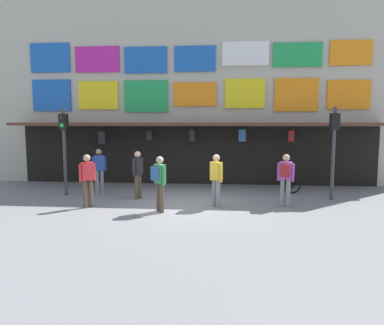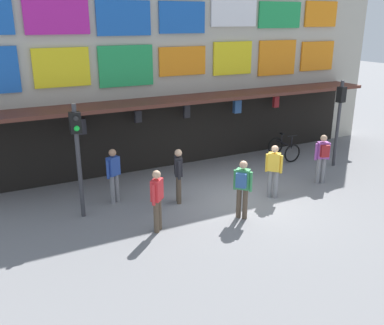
{
  "view_description": "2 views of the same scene",
  "coord_description": "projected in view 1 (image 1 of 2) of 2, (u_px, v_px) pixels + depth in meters",
  "views": [
    {
      "loc": [
        1.23,
        -11.4,
        2.69
      ],
      "look_at": [
        0.13,
        1.04,
        1.27
      ],
      "focal_mm": 33.45,
      "sensor_mm": 36.0,
      "label": 1
    },
    {
      "loc": [
        -6.79,
        -9.91,
        5.27
      ],
      "look_at": [
        -1.35,
        0.61,
        1.25
      ],
      "focal_mm": 39.6,
      "sensor_mm": 36.0,
      "label": 2
    }
  ],
  "objects": [
    {
      "name": "pedestrian_in_red",
      "position": [
        87.0,
        178.0,
        11.2
      ],
      "size": [
        0.41,
        0.41,
        1.68
      ],
      "color": "brown",
      "rests_on": "ground"
    },
    {
      "name": "pedestrian_in_green",
      "position": [
        286.0,
        176.0,
        11.27
      ],
      "size": [
        0.51,
        0.44,
        1.68
      ],
      "color": "gray",
      "rests_on": "ground"
    },
    {
      "name": "pedestrian_in_yellow",
      "position": [
        138.0,
        172.0,
        12.46
      ],
      "size": [
        0.33,
        0.5,
        1.68
      ],
      "color": "brown",
      "rests_on": "ground"
    },
    {
      "name": "shopfront",
      "position": [
        196.0,
        93.0,
        15.77
      ],
      "size": [
        18.0,
        2.6,
        8.0
      ],
      "color": "#B2AD9E",
      "rests_on": "ground"
    },
    {
      "name": "pedestrian_in_black",
      "position": [
        159.0,
        180.0,
        10.61
      ],
      "size": [
        0.47,
        0.47,
        1.68
      ],
      "color": "brown",
      "rests_on": "ground"
    },
    {
      "name": "bicycle_parked",
      "position": [
        290.0,
        181.0,
        13.98
      ],
      "size": [
        0.77,
        1.19,
        1.05
      ],
      "color": "black",
      "rests_on": "ground"
    },
    {
      "name": "ground_plane",
      "position": [
        185.0,
        205.0,
        11.69
      ],
      "size": [
        80.0,
        80.0,
        0.0
      ],
      "primitive_type": "plane",
      "color": "slate"
    },
    {
      "name": "traffic_light_near",
      "position": [
        64.0,
        137.0,
        12.95
      ],
      "size": [
        0.28,
        0.33,
        3.2
      ],
      "color": "#38383D",
      "rests_on": "ground"
    },
    {
      "name": "pedestrian_in_blue",
      "position": [
        99.0,
        168.0,
        13.5
      ],
      "size": [
        0.48,
        0.36,
        1.68
      ],
      "color": "gray",
      "rests_on": "ground"
    },
    {
      "name": "pedestrian_in_white",
      "position": [
        216.0,
        178.0,
        11.25
      ],
      "size": [
        0.41,
        0.41,
        1.68
      ],
      "color": "gray",
      "rests_on": "ground"
    },
    {
      "name": "traffic_light_far",
      "position": [
        334.0,
        138.0,
        12.13
      ],
      "size": [
        0.31,
        0.34,
        3.2
      ],
      "color": "#38383D",
      "rests_on": "ground"
    }
  ]
}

